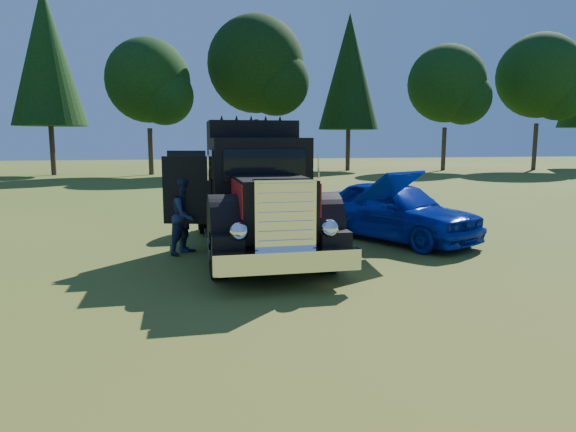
# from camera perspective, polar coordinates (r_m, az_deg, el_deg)

# --- Properties ---
(ground) EXTENTS (120.00, 120.00, 0.00)m
(ground) POSITION_cam_1_polar(r_m,az_deg,el_deg) (10.55, -0.67, -5.57)
(ground) COLOR #345A1A
(ground) RESTS_ON ground
(treeline) EXTENTS (72.10, 24.04, 13.84)m
(treeline) POSITION_cam_1_polar(r_m,az_deg,el_deg) (37.70, -9.60, 16.24)
(treeline) COLOR #2D2116
(treeline) RESTS_ON ground
(diamond_t_truck) EXTENTS (3.35, 7.16, 3.00)m
(diamond_t_truck) POSITION_cam_1_polar(r_m,az_deg,el_deg) (11.66, -3.46, 2.15)
(diamond_t_truck) COLOR black
(diamond_t_truck) RESTS_ON ground
(hotrod_coupe) EXTENTS (3.71, 4.86, 1.89)m
(hotrod_coupe) POSITION_cam_1_polar(r_m,az_deg,el_deg) (13.38, 11.72, 0.63)
(hotrod_coupe) COLOR #1308B2
(hotrod_coupe) RESTS_ON ground
(spectator_near) EXTENTS (0.57, 0.77, 1.95)m
(spectator_near) POSITION_cam_1_polar(r_m,az_deg,el_deg) (12.04, -11.66, 0.74)
(spectator_near) COLOR #1E2346
(spectator_near) RESTS_ON ground
(spectator_far) EXTENTS (1.06, 1.08, 1.75)m
(spectator_far) POSITION_cam_1_polar(r_m,az_deg,el_deg) (11.76, -11.26, 0.07)
(spectator_far) COLOR #1A1D3D
(spectator_far) RESTS_ON ground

